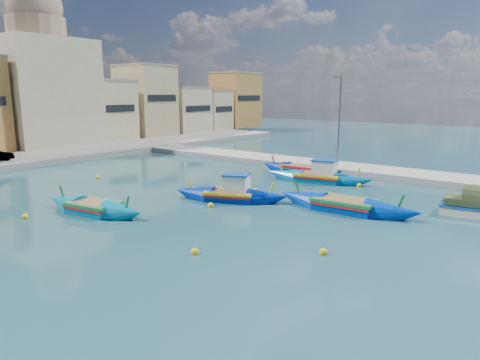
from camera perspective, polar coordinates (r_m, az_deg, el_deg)
ground at (r=19.77m, az=6.67°, el=-7.95°), size 160.00×160.00×0.00m
east_quay at (r=35.89m, az=21.82°, el=0.54°), size 4.00×70.00×0.50m
north_townhouses at (r=53.97m, az=-27.54°, el=8.56°), size 83.20×7.87×10.19m
church_block at (r=56.02m, az=-25.01°, el=12.35°), size 10.00×10.00×19.10m
quay_street_lamp at (r=36.97m, az=13.04°, el=7.76°), size 1.18×0.16×8.00m
luzzu_turquoise_cabin at (r=32.69m, az=10.39°, el=0.31°), size 3.38×8.46×2.66m
luzzu_blue_cabin at (r=26.58m, az=-1.26°, el=-2.08°), size 4.50×7.48×2.61m
luzzu_cyan_mid at (r=36.24m, az=8.11°, el=1.34°), size 2.18×7.68×2.25m
luzzu_green at (r=25.20m, az=-18.91°, el=-3.66°), size 2.94×7.26×2.23m
luzzu_blue_south at (r=25.03m, az=13.79°, el=-3.42°), size 2.27×8.61×2.46m
tender_near at (r=26.54m, az=28.41°, el=-3.20°), size 1.96×3.19×1.50m
mooring_buoys at (r=26.01m, az=-4.67°, el=-2.96°), size 18.89×21.72×0.36m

